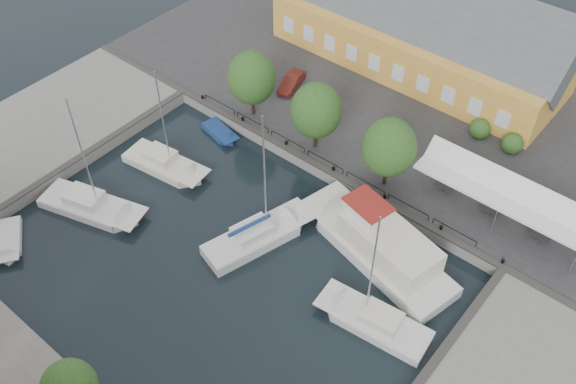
% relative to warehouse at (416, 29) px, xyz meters
% --- Properties ---
extents(ground, '(140.00, 140.00, 0.00)m').
position_rel_warehouse_xyz_m(ground, '(2.60, -28.36, -4.43)').
color(ground, black).
rests_on(ground, ground).
extents(north_quay, '(56.00, 26.00, 1.00)m').
position_rel_warehouse_xyz_m(north_quay, '(2.60, -5.36, -3.93)').
color(north_quay, '#2D2D30').
rests_on(north_quay, ground).
extents(west_quay, '(12.00, 24.00, 1.00)m').
position_rel_warehouse_xyz_m(west_quay, '(-19.40, -30.36, -3.93)').
color(west_quay, slate).
rests_on(west_quay, ground).
extents(quay_edge_fittings, '(56.00, 24.72, 0.40)m').
position_rel_warehouse_xyz_m(quay_edge_fittings, '(2.62, -23.61, -3.37)').
color(quay_edge_fittings, '#383533').
rests_on(quay_edge_fittings, north_quay).
extents(warehouse, '(28.56, 14.00, 9.55)m').
position_rel_warehouse_xyz_m(warehouse, '(0.00, 0.00, 0.00)').
color(warehouse, gold).
rests_on(warehouse, north_quay).
extents(tent_canopy, '(14.00, 4.00, 2.83)m').
position_rel_warehouse_xyz_m(tent_canopy, '(16.60, -13.86, -0.74)').
color(tent_canopy, white).
rests_on(tent_canopy, north_quay).
extents(quay_trees, '(18.20, 4.20, 6.30)m').
position_rel_warehouse_xyz_m(quay_trees, '(0.60, -16.36, 0.45)').
color(quay_trees, black).
rests_on(quay_trees, north_quay).
extents(car_red, '(2.24, 4.00, 1.25)m').
position_rel_warehouse_xyz_m(car_red, '(-6.23, -11.14, -2.80)').
color(car_red, maroon).
rests_on(car_red, north_quay).
extents(center_sailboat, '(4.95, 9.18, 12.27)m').
position_rel_warehouse_xyz_m(center_sailboat, '(3.16, -26.75, -4.06)').
color(center_sailboat, silver).
rests_on(center_sailboat, ground).
extents(trawler, '(13.95, 6.93, 5.00)m').
position_rel_warehouse_xyz_m(trawler, '(11.16, -22.05, -3.41)').
color(trawler, silver).
rests_on(trawler, ground).
extents(east_boat_b, '(8.27, 3.49, 11.02)m').
position_rel_warehouse_xyz_m(east_boat_b, '(14.25, -27.21, -4.17)').
color(east_boat_b, silver).
rests_on(east_boat_b, ground).
extents(west_boat_b, '(7.94, 3.60, 10.59)m').
position_rel_warehouse_xyz_m(west_boat_b, '(-8.20, -25.62, -4.17)').
color(west_boat_b, silver).
rests_on(west_boat_b, ground).
extents(west_boat_c, '(9.10, 5.17, 11.79)m').
position_rel_warehouse_xyz_m(west_boat_c, '(-9.11, -32.64, -4.17)').
color(west_boat_c, silver).
rests_on(west_boat_c, ground).
extents(launch_sw, '(4.72, 4.02, 0.98)m').
position_rel_warehouse_xyz_m(launch_sw, '(-11.12, -38.72, -4.34)').
color(launch_sw, silver).
rests_on(launch_sw, ground).
extents(launch_nw, '(4.14, 2.33, 0.88)m').
position_rel_warehouse_xyz_m(launch_nw, '(-7.62, -19.52, -4.34)').
color(launch_nw, navy).
rests_on(launch_nw, ground).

